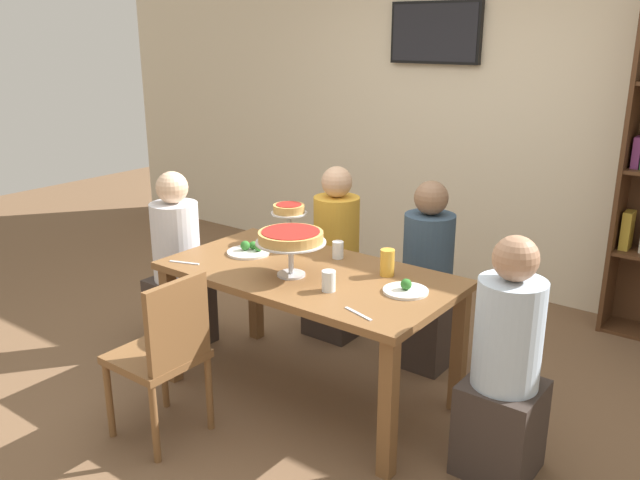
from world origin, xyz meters
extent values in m
plane|color=brown|center=(0.00, 0.00, 0.00)|extent=(12.00, 12.00, 0.00)
cube|color=beige|center=(0.00, 2.20, 1.40)|extent=(8.00, 0.12, 2.80)
cube|color=brown|center=(0.00, 0.00, 0.72)|extent=(1.58, 0.84, 0.04)
cube|color=brown|center=(-0.73, -0.36, 0.35)|extent=(0.07, 0.07, 0.70)
cube|color=brown|center=(0.73, -0.36, 0.35)|extent=(0.07, 0.07, 0.70)
cube|color=brown|center=(-0.73, 0.36, 0.35)|extent=(0.07, 0.07, 0.70)
cube|color=brown|center=(0.73, 0.36, 0.35)|extent=(0.07, 0.07, 0.70)
cube|color=#4C2D19|center=(1.08, 1.98, 1.10)|extent=(0.03, 0.30, 2.20)
cube|color=#B7932D|center=(1.15, 1.98, 0.70)|extent=(0.06, 0.13, 0.26)
cube|color=#7A3370|center=(1.14, 1.98, 1.22)|extent=(0.05, 0.12, 0.20)
cube|color=black|center=(-0.42, 2.11, 1.96)|extent=(0.75, 0.05, 0.46)
cube|color=black|center=(-0.42, 2.08, 1.96)|extent=(0.71, 0.01, 0.42)
cube|color=#382D28|center=(-0.35, 0.74, 0.23)|extent=(0.34, 0.34, 0.45)
cylinder|color=gold|center=(-0.35, 0.74, 0.70)|extent=(0.30, 0.30, 0.50)
sphere|color=tan|center=(-0.35, 0.74, 1.05)|extent=(0.20, 0.20, 0.20)
cube|color=#382D28|center=(1.12, -0.01, 0.23)|extent=(0.34, 0.34, 0.45)
cylinder|color=silver|center=(1.12, -0.01, 0.70)|extent=(0.30, 0.30, 0.50)
sphere|color=#A87A5B|center=(1.12, -0.01, 1.05)|extent=(0.20, 0.20, 0.20)
cube|color=#382D28|center=(-1.07, 0.00, 0.23)|extent=(0.34, 0.34, 0.45)
cylinder|color=silver|center=(-1.07, 0.00, 0.70)|extent=(0.30, 0.30, 0.50)
sphere|color=beige|center=(-1.07, 0.00, 1.05)|extent=(0.20, 0.20, 0.20)
cube|color=#382D28|center=(0.33, 0.73, 0.23)|extent=(0.34, 0.34, 0.45)
cylinder|color=#33475B|center=(0.33, 0.73, 0.70)|extent=(0.30, 0.30, 0.50)
sphere|color=#846047|center=(0.33, 0.73, 1.05)|extent=(0.20, 0.20, 0.20)
cube|color=brown|center=(-0.37, -0.76, 0.43)|extent=(0.40, 0.40, 0.04)
cube|color=brown|center=(-0.19, -0.76, 0.66)|extent=(0.04, 0.36, 0.42)
cylinder|color=brown|center=(-0.54, -0.93, 0.21)|extent=(0.04, 0.04, 0.41)
cylinder|color=brown|center=(-0.54, -0.58, 0.21)|extent=(0.04, 0.04, 0.41)
cylinder|color=brown|center=(-0.19, -0.93, 0.21)|extent=(0.04, 0.04, 0.41)
cylinder|color=brown|center=(-0.19, -0.58, 0.21)|extent=(0.04, 0.04, 0.41)
cylinder|color=silver|center=(-0.03, -0.11, 0.75)|extent=(0.15, 0.15, 0.01)
cylinder|color=silver|center=(-0.03, -0.11, 0.84)|extent=(0.03, 0.03, 0.17)
cylinder|color=silver|center=(-0.03, -0.11, 0.92)|extent=(0.37, 0.37, 0.01)
cylinder|color=tan|center=(-0.03, -0.11, 0.95)|extent=(0.34, 0.34, 0.05)
cylinder|color=maroon|center=(-0.03, -0.11, 0.98)|extent=(0.30, 0.30, 0.00)
cylinder|color=silver|center=(-0.41, 0.34, 0.75)|extent=(0.15, 0.15, 0.01)
cylinder|color=silver|center=(-0.41, 0.34, 0.84)|extent=(0.03, 0.03, 0.17)
cylinder|color=silver|center=(-0.41, 0.34, 0.92)|extent=(0.22, 0.22, 0.01)
cylinder|color=tan|center=(-0.41, 0.34, 0.95)|extent=(0.19, 0.19, 0.05)
cylinder|color=maroon|center=(-0.41, 0.34, 0.98)|extent=(0.15, 0.15, 0.00)
cylinder|color=white|center=(-0.46, 0.02, 0.75)|extent=(0.25, 0.25, 0.01)
sphere|color=#2D7028|center=(-0.46, 0.07, 0.78)|extent=(0.05, 0.05, 0.05)
sphere|color=#2D7028|center=(-0.41, 0.06, 0.78)|extent=(0.05, 0.05, 0.05)
sphere|color=#2D7028|center=(-0.49, 0.02, 0.78)|extent=(0.06, 0.06, 0.06)
cylinder|color=white|center=(0.57, 0.05, 0.75)|extent=(0.23, 0.23, 0.01)
sphere|color=#2D7028|center=(0.56, 0.06, 0.78)|extent=(0.04, 0.04, 0.04)
sphere|color=#2D7028|center=(0.57, 0.05, 0.78)|extent=(0.06, 0.06, 0.06)
cylinder|color=gold|center=(0.37, 0.20, 0.81)|extent=(0.08, 0.08, 0.14)
cylinder|color=gold|center=(-0.26, 0.22, 0.81)|extent=(0.08, 0.08, 0.13)
cylinder|color=white|center=(0.25, -0.16, 0.79)|extent=(0.07, 0.07, 0.10)
cylinder|color=white|center=(0.00, 0.27, 0.79)|extent=(0.06, 0.06, 0.10)
cube|color=silver|center=(-0.63, -0.32, 0.74)|extent=(0.17, 0.08, 0.00)
cube|color=silver|center=(0.53, -0.31, 0.74)|extent=(0.18, 0.07, 0.00)
camera|label=1|loc=(2.05, -2.60, 1.97)|focal=36.97mm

